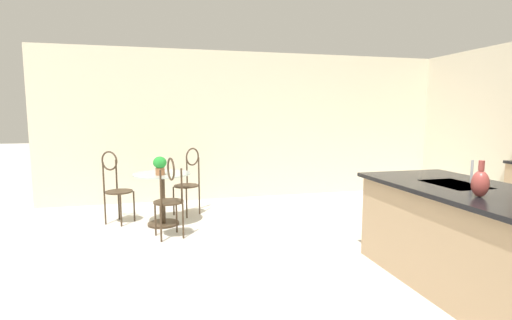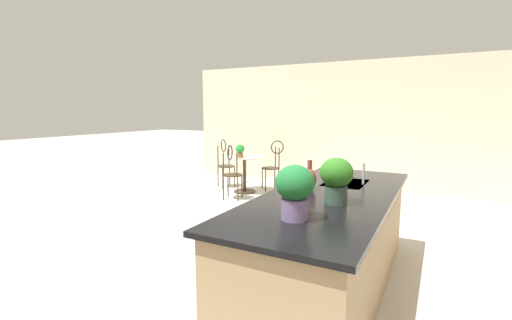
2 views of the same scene
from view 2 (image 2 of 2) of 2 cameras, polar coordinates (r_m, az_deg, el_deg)
ground_plane at (r=4.08m, az=0.94°, el=-15.95°), size 40.00×40.00×0.00m
wall_left_window at (r=7.77m, az=15.54°, el=5.50°), size 0.12×7.80×2.70m
kitchen_island at (r=3.36m, az=11.87°, el=-13.01°), size 2.80×1.06×0.92m
bistro_table at (r=7.10m, az=-1.89°, el=-1.77°), size 0.80×0.80×0.74m
chair_near_window at (r=7.33m, az=2.81°, el=-0.45°), size 0.54×0.54×1.04m
chair_by_island at (r=7.65m, az=-5.09°, el=-0.12°), size 0.53×0.53×1.04m
chair_toward_desk at (r=6.50m, az=-4.01°, el=-1.58°), size 0.52×0.46×1.04m
sink_faucet at (r=3.68m, az=17.23°, el=-2.17°), size 0.02×0.02×0.22m
potted_plant_on_table at (r=6.93m, az=-2.64°, el=1.65°), size 0.18×0.18×0.25m
potted_plant_counter_near at (r=2.86m, az=13.05°, el=-2.80°), size 0.26×0.26×0.37m
potted_plant_counter_far at (r=2.39m, az=6.37°, el=-4.67°), size 0.27×0.27×0.38m
vase_on_counter at (r=3.31m, az=8.76°, el=-3.03°), size 0.13×0.13×0.29m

